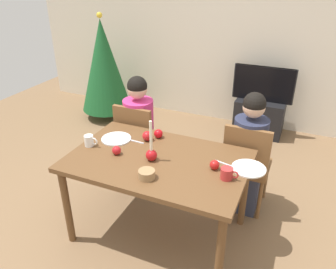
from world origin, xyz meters
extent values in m
plane|color=brown|center=(0.00, 0.00, 0.00)|extent=(7.68, 7.68, 0.00)
cube|color=beige|center=(0.00, 2.60, 1.30)|extent=(6.40, 0.10, 2.60)
cube|color=brown|center=(0.00, 0.00, 0.73)|extent=(1.40, 0.90, 0.04)
cylinder|color=brown|center=(-0.64, -0.39, 0.35)|extent=(0.06, 0.06, 0.71)
cylinder|color=brown|center=(0.64, -0.39, 0.35)|extent=(0.06, 0.06, 0.71)
cylinder|color=brown|center=(-0.64, 0.39, 0.35)|extent=(0.06, 0.06, 0.71)
cylinder|color=brown|center=(0.64, 0.39, 0.35)|extent=(0.06, 0.06, 0.71)
cube|color=brown|center=(-0.51, 0.69, 0.43)|extent=(0.40, 0.40, 0.04)
cube|color=brown|center=(-0.51, 0.51, 0.68)|extent=(0.40, 0.04, 0.45)
cylinder|color=brown|center=(-0.34, 0.86, 0.21)|extent=(0.04, 0.04, 0.41)
cylinder|color=brown|center=(-0.68, 0.86, 0.21)|extent=(0.04, 0.04, 0.41)
cylinder|color=brown|center=(-0.34, 0.52, 0.21)|extent=(0.04, 0.04, 0.41)
cylinder|color=brown|center=(-0.68, 0.52, 0.21)|extent=(0.04, 0.04, 0.41)
cube|color=brown|center=(0.60, 0.69, 0.43)|extent=(0.40, 0.40, 0.04)
cube|color=brown|center=(0.60, 0.51, 0.68)|extent=(0.40, 0.04, 0.45)
cylinder|color=brown|center=(0.77, 0.86, 0.21)|extent=(0.04, 0.04, 0.41)
cylinder|color=brown|center=(0.43, 0.86, 0.21)|extent=(0.04, 0.04, 0.41)
cylinder|color=brown|center=(0.77, 0.52, 0.21)|extent=(0.04, 0.04, 0.41)
cylinder|color=brown|center=(0.43, 0.52, 0.21)|extent=(0.04, 0.04, 0.41)
cube|color=#33384C|center=(-0.51, 0.64, 0.23)|extent=(0.28, 0.28, 0.45)
cylinder|color=#D1337A|center=(-0.51, 0.64, 0.69)|extent=(0.30, 0.30, 0.48)
sphere|color=tan|center=(-0.51, 0.64, 1.04)|extent=(0.19, 0.19, 0.19)
sphere|color=black|center=(-0.51, 0.64, 1.07)|extent=(0.19, 0.19, 0.19)
cube|color=#33384C|center=(0.60, 0.64, 0.23)|extent=(0.28, 0.28, 0.45)
cylinder|color=#282D47|center=(0.60, 0.64, 0.69)|extent=(0.30, 0.30, 0.48)
sphere|color=tan|center=(0.60, 0.64, 1.04)|extent=(0.19, 0.19, 0.19)
sphere|color=black|center=(0.60, 0.64, 1.07)|extent=(0.19, 0.19, 0.19)
cube|color=black|center=(0.45, 2.30, 0.24)|extent=(0.64, 0.40, 0.48)
cube|color=black|center=(0.45, 2.30, 0.71)|extent=(0.79, 0.04, 0.46)
cube|color=black|center=(0.45, 2.30, 0.71)|extent=(0.76, 0.05, 0.46)
cylinder|color=brown|center=(-1.77, 1.94, 0.07)|extent=(0.08, 0.08, 0.14)
cone|color=#195628|center=(-1.77, 1.94, 0.80)|extent=(0.73, 0.73, 1.31)
sphere|color=yellow|center=(-1.77, 1.94, 1.49)|extent=(0.08, 0.08, 0.08)
sphere|color=red|center=(-0.04, -0.04, 0.80)|extent=(0.09, 0.09, 0.09)
cylinder|color=#EFE5C6|center=(-0.04, -0.04, 0.96)|extent=(0.02, 0.02, 0.25)
cylinder|color=silver|center=(-0.47, 0.15, 0.76)|extent=(0.26, 0.26, 0.01)
cylinder|color=white|center=(0.68, 0.14, 0.76)|extent=(0.26, 0.26, 0.01)
cylinder|color=white|center=(-0.62, -0.04, 0.80)|extent=(0.08, 0.08, 0.10)
torus|color=white|center=(-0.57, -0.04, 0.80)|extent=(0.07, 0.01, 0.07)
cylinder|color=#B72D2D|center=(0.56, -0.05, 0.79)|extent=(0.09, 0.09, 0.09)
torus|color=#B72D2D|center=(0.62, -0.05, 0.80)|extent=(0.06, 0.01, 0.06)
cube|color=silver|center=(-0.30, 0.18, 0.75)|extent=(0.18, 0.02, 0.01)
cube|color=silver|center=(0.51, 0.13, 0.75)|extent=(0.18, 0.05, 0.01)
cylinder|color=#99754C|center=(0.04, -0.27, 0.78)|extent=(0.12, 0.12, 0.06)
sphere|color=red|center=(-0.33, -0.07, 0.79)|extent=(0.07, 0.07, 0.07)
sphere|color=#B21918|center=(0.45, 0.04, 0.79)|extent=(0.07, 0.07, 0.07)
sphere|color=red|center=(-0.15, 0.32, 0.79)|extent=(0.08, 0.08, 0.08)
sphere|color=red|center=(-0.21, 0.24, 0.79)|extent=(0.09, 0.09, 0.09)
camera|label=1|loc=(0.97, -2.02, 2.12)|focal=35.69mm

